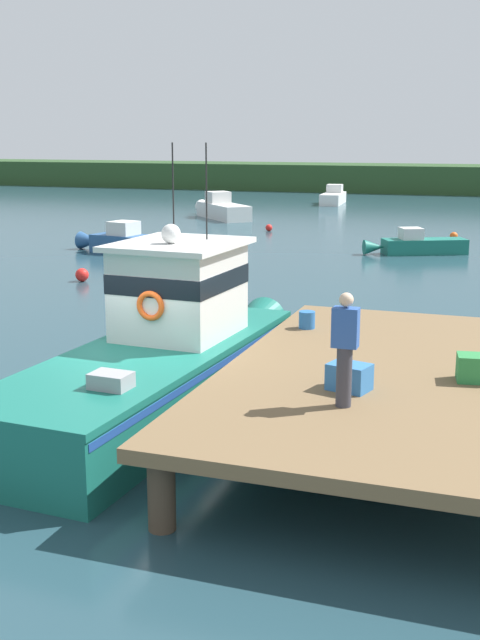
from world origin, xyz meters
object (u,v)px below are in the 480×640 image
Objects in this scene: bait_bucket at (307,320)px; moored_boat_far_right at (221,209)px; crate_stack_mid_dock at (349,377)px; moored_boat_near_channel at (334,197)px; main_fishing_boat at (165,353)px; deckhand_by_the_boat at (345,347)px; mooring_buoy_outer at (82,275)px; mooring_buoy_spare_mooring at (454,236)px; moored_boat_far_left at (131,242)px; mooring_buoy_channel_marker at (269,228)px; moored_boat_mid_harbor at (417,245)px; crate_single_by_cleat at (477,368)px.

moored_boat_far_right is at bearing 113.46° from bait_bucket.
crate_stack_mid_dock is 0.11× the size of moored_boat_near_channel.
moored_boat_far_right is (-11.41, 33.31, -0.46)m from main_fishing_boat.
deckhand_by_the_boat reaches higher than mooring_buoy_outer.
moored_boat_far_right is 14.06× the size of mooring_buoy_spare_mooring.
bait_bucket is 45.32m from moored_boat_near_channel.
moored_boat_far_left is (-13.55, 20.17, -1.59)m from deckhand_by_the_boat.
moored_boat_mid_harbor is at bearing -35.23° from mooring_buoy_channel_marker.
crate_single_by_cleat is at bearing -84.77° from mooring_buoy_spare_mooring.
main_fishing_boat is 20.27m from moored_boat_far_left.
bait_bucket is at bearing -66.54° from moored_boat_far_right.
main_fishing_boat is 13.78m from mooring_buoy_outer.
moored_boat_far_left is 6.91m from mooring_buoy_outer.
main_fishing_boat reaches higher than moored_boat_far_right.
main_fishing_boat reaches higher than crate_stack_mid_dock.
moored_boat_near_channel is 12.07× the size of mooring_buoy_outer.
moored_boat_far_left is (-9.71, 17.79, -0.54)m from main_fishing_boat.
mooring_buoy_outer is (-13.74, 11.60, -1.18)m from crate_single_by_cleat.
moored_boat_mid_harbor is 0.78× the size of moored_boat_near_channel.
main_fishing_boat reaches higher than moored_boat_mid_harbor.
mooring_buoy_outer is at bearing -95.64° from mooring_buoy_channel_marker.
bait_bucket is 0.21× the size of deckhand_by_the_boat.
mooring_buoy_spare_mooring is (-0.75, 28.68, -1.21)m from crate_stack_mid_dock.
deckhand_by_the_boat is at bearing -85.47° from moored_boat_mid_harbor.
moored_boat_far_right is (-1.70, 15.52, 0.08)m from moored_boat_far_left.
moored_boat_far_right is (-13.58, 31.30, -0.82)m from bait_bucket.
moored_boat_near_channel reaches higher than moored_boat_mid_harbor.
moored_boat_near_channel is 15.26× the size of mooring_buoy_channel_marker.
mooring_buoy_spare_mooring is at bearing 78.71° from moored_boat_mid_harbor.
bait_bucket reaches higher than mooring_buoy_spare_mooring.
crate_single_by_cleat is (5.55, -0.55, 0.40)m from main_fishing_boat.
moored_boat_far_right reaches higher than moored_boat_mid_harbor.
moored_boat_far_right reaches higher than moored_boat_near_channel.
bait_bucket is at bearing -91.95° from mooring_buoy_spare_mooring.
moored_boat_mid_harbor is 14.65m from mooring_buoy_outer.
moored_boat_near_channel is at bearing 102.03° from bait_bucket.
mooring_buoy_channel_marker is (-8.72, 25.62, -1.19)m from bait_bucket.
moored_boat_far_right is at bearing 130.59° from mooring_buoy_channel_marker.
main_fishing_boat is 1.78× the size of moored_boat_near_channel.
mooring_buoy_spare_mooring is at bearing -61.89° from moored_boat_near_channel.
crate_single_by_cleat is 22.50m from moored_boat_mid_harbor.
deckhand_by_the_boat is 29.52m from mooring_buoy_spare_mooring.
main_fishing_boat reaches higher than moored_boat_near_channel.
deckhand_by_the_boat is (0.08, -0.76, 0.66)m from crate_stack_mid_dock.
bait_bucket is 0.06× the size of moored_boat_near_channel.
crate_single_by_cleat is at bearing 31.22° from crate_stack_mid_dock.
mooring_buoy_outer is (-0.92, -35.28, -0.25)m from moored_boat_near_channel.
deckhand_by_the_boat is (3.84, -2.39, 1.05)m from main_fishing_boat.
main_fishing_boat is 21.44× the size of mooring_buoy_outer.
moored_boat_mid_harbor is (11.65, 3.85, -0.08)m from moored_boat_far_left.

